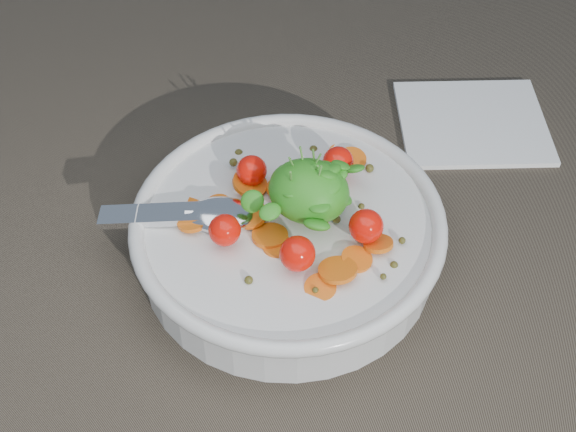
% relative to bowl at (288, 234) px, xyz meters
% --- Properties ---
extents(ground, '(6.00, 6.00, 0.00)m').
position_rel_bowl_xyz_m(ground, '(0.03, -0.03, -0.03)').
color(ground, brown).
rests_on(ground, ground).
extents(bowl, '(0.27, 0.25, 0.11)m').
position_rel_bowl_xyz_m(bowl, '(0.00, 0.00, 0.00)').
color(bowl, silver).
rests_on(bowl, ground).
extents(napkin, '(0.17, 0.16, 0.01)m').
position_rel_bowl_xyz_m(napkin, '(0.11, 0.22, -0.03)').
color(napkin, white).
rests_on(napkin, ground).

